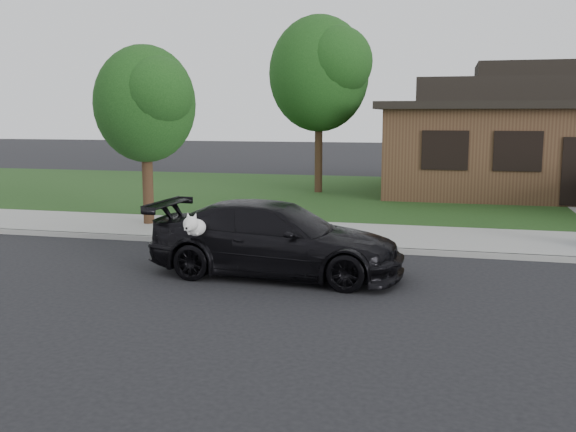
# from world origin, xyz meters

# --- Properties ---
(ground) EXTENTS (120.00, 120.00, 0.00)m
(ground) POSITION_xyz_m (0.00, 0.00, 0.00)
(ground) COLOR black
(ground) RESTS_ON ground
(sidewalk) EXTENTS (60.00, 3.00, 0.12)m
(sidewalk) POSITION_xyz_m (0.00, 5.00, 0.06)
(sidewalk) COLOR gray
(sidewalk) RESTS_ON ground
(curb) EXTENTS (60.00, 0.12, 0.12)m
(curb) POSITION_xyz_m (0.00, 3.50, 0.06)
(curb) COLOR gray
(curb) RESTS_ON ground
(lawn) EXTENTS (60.00, 13.00, 0.13)m
(lawn) POSITION_xyz_m (0.00, 13.00, 0.07)
(lawn) COLOR #193814
(lawn) RESTS_ON ground
(sedan) EXTENTS (4.76, 2.29, 1.36)m
(sedan) POSITION_xyz_m (-2.94, 1.09, 0.68)
(sedan) COLOR black
(sedan) RESTS_ON ground
(house) EXTENTS (12.60, 8.60, 4.65)m
(house) POSITION_xyz_m (4.00, 15.00, 2.13)
(house) COLOR #422B1C
(house) RESTS_ON ground
(tree_0) EXTENTS (3.78, 3.60, 6.34)m
(tree_0) POSITION_xyz_m (-4.34, 12.88, 4.48)
(tree_0) COLOR #332114
(tree_0) RESTS_ON ground
(tree_2) EXTENTS (2.73, 2.60, 4.59)m
(tree_2) POSITION_xyz_m (-7.38, 5.11, 3.27)
(tree_2) COLOR #332114
(tree_2) RESTS_ON ground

